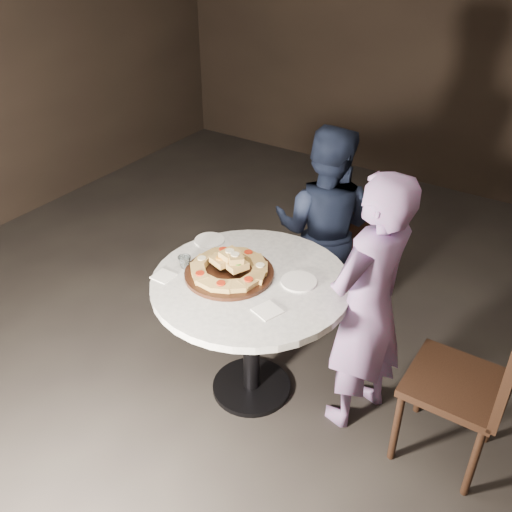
# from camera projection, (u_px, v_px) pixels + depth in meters

# --- Properties ---
(floor) EXTENTS (7.00, 7.00, 0.00)m
(floor) POSITION_uv_depth(u_px,v_px,m) (238.00, 379.00, 3.65)
(floor) COLOR black
(floor) RESTS_ON ground
(table) EXTENTS (1.27, 1.27, 0.83)m
(table) POSITION_uv_depth(u_px,v_px,m) (251.00, 302.00, 3.22)
(table) COLOR black
(table) RESTS_ON ground
(serving_board) EXTENTS (0.55, 0.55, 0.02)m
(serving_board) POSITION_uv_depth(u_px,v_px,m) (229.00, 273.00, 3.17)
(serving_board) COLOR black
(serving_board) RESTS_ON table
(focaccia_pile) EXTENTS (0.45, 0.44, 0.12)m
(focaccia_pile) POSITION_uv_depth(u_px,v_px,m) (230.00, 266.00, 3.15)
(focaccia_pile) COLOR #AC8442
(focaccia_pile) RESTS_ON serving_board
(plate_left) EXTENTS (0.21, 0.21, 0.01)m
(plate_left) POSITION_uv_depth(u_px,v_px,m) (210.00, 240.00, 3.48)
(plate_left) COLOR white
(plate_left) RESTS_ON table
(plate_right) EXTENTS (0.23, 0.23, 0.01)m
(plate_right) POSITION_uv_depth(u_px,v_px,m) (299.00, 282.00, 3.11)
(plate_right) COLOR white
(plate_right) RESTS_ON table
(water_glass) EXTENTS (0.08, 0.08, 0.07)m
(water_glass) POSITION_uv_depth(u_px,v_px,m) (185.00, 262.00, 3.22)
(water_glass) COLOR silver
(water_glass) RESTS_ON table
(napkin_near) EXTENTS (0.11, 0.11, 0.01)m
(napkin_near) POSITION_uv_depth(u_px,v_px,m) (163.00, 276.00, 3.16)
(napkin_near) COLOR white
(napkin_near) RESTS_ON table
(napkin_far) EXTENTS (0.16, 0.16, 0.01)m
(napkin_far) POSITION_uv_depth(u_px,v_px,m) (267.00, 311.00, 2.90)
(napkin_far) COLOR white
(napkin_far) RESTS_ON table
(chair_far) EXTENTS (0.45, 0.47, 0.78)m
(chair_far) POSITION_uv_depth(u_px,v_px,m) (349.00, 239.00, 4.25)
(chair_far) COLOR black
(chair_far) RESTS_ON ground
(chair_right) EXTENTS (0.49, 0.47, 1.01)m
(chair_right) POSITION_uv_depth(u_px,v_px,m) (479.00, 381.00, 2.83)
(chair_right) COLOR black
(chair_right) RESTS_ON ground
(diner_navy) EXTENTS (0.81, 0.70, 1.45)m
(diner_navy) POSITION_uv_depth(u_px,v_px,m) (323.00, 229.00, 3.83)
(diner_navy) COLOR black
(diner_navy) RESTS_ON ground
(diner_teal) EXTENTS (0.51, 0.65, 1.56)m
(diner_teal) POSITION_uv_depth(u_px,v_px,m) (367.00, 307.00, 3.02)
(diner_teal) COLOR #7E659E
(diner_teal) RESTS_ON ground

